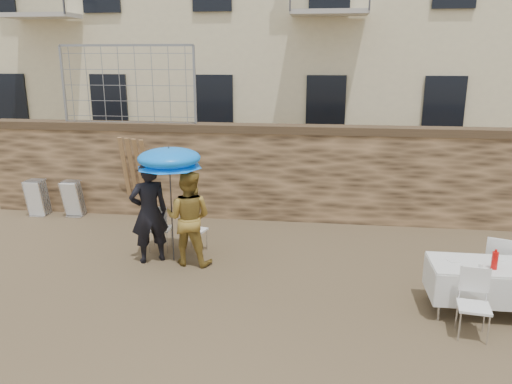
# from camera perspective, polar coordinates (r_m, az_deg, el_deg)

# --- Properties ---
(ground) EXTENTS (80.00, 80.00, 0.00)m
(ground) POSITION_cam_1_polar(r_m,az_deg,el_deg) (7.56, -5.43, -14.64)
(ground) COLOR brown
(ground) RESTS_ON ground
(stone_wall) EXTENTS (13.00, 0.50, 2.20)m
(stone_wall) POSITION_cam_1_polar(r_m,az_deg,el_deg) (11.78, -0.10, 2.22)
(stone_wall) COLOR brown
(stone_wall) RESTS_ON ground
(chain_link_fence) EXTENTS (3.20, 0.06, 1.80)m
(chain_link_fence) POSITION_cam_1_polar(r_m,az_deg,el_deg) (12.27, -14.43, 11.72)
(chain_link_fence) COLOR gray
(chain_link_fence) RESTS_ON stone_wall
(man_suit) EXTENTS (0.84, 0.77, 1.93)m
(man_suit) POSITION_cam_1_polar(r_m,az_deg,el_deg) (9.45, -12.12, -2.29)
(man_suit) COLOR black
(man_suit) RESTS_ON ground
(woman_dress) EXTENTS (0.92, 0.75, 1.78)m
(woman_dress) POSITION_cam_1_polar(r_m,az_deg,el_deg) (9.25, -7.71, -2.94)
(woman_dress) COLOR gold
(woman_dress) RESTS_ON ground
(umbrella) EXTENTS (1.20, 1.20, 2.03)m
(umbrella) POSITION_cam_1_polar(r_m,az_deg,el_deg) (9.18, -9.88, 3.44)
(umbrella) COLOR #3F3F44
(umbrella) RESTS_ON ground
(couple_chair_left) EXTENTS (0.51, 0.51, 0.96)m
(couple_chair_left) POSITION_cam_1_polar(r_m,az_deg,el_deg) (10.09, -10.93, -3.99)
(couple_chair_left) COLOR white
(couple_chair_left) RESTS_ON ground
(couple_chair_right) EXTENTS (0.58, 0.58, 0.96)m
(couple_chair_right) POSITION_cam_1_polar(r_m,az_deg,el_deg) (9.90, -7.07, -4.21)
(couple_chair_right) COLOR white
(couple_chair_right) RESTS_ON ground
(banquet_table) EXTENTS (2.10, 0.85, 0.78)m
(banquet_table) POSITION_cam_1_polar(r_m,az_deg,el_deg) (8.31, 26.50, -7.80)
(banquet_table) COLOR silver
(banquet_table) RESTS_ON ground
(soda_bottle) EXTENTS (0.09, 0.09, 0.26)m
(soda_bottle) POSITION_cam_1_polar(r_m,az_deg,el_deg) (8.05, 25.62, -7.08)
(soda_bottle) COLOR red
(soda_bottle) RESTS_ON banquet_table
(table_chair_front_left) EXTENTS (0.54, 0.54, 0.96)m
(table_chair_front_left) POSITION_cam_1_polar(r_m,az_deg,el_deg) (7.58, 23.67, -11.76)
(table_chair_front_left) COLOR white
(table_chair_front_left) RESTS_ON ground
(table_chair_back) EXTENTS (0.62, 0.62, 0.96)m
(table_chair_back) POSITION_cam_1_polar(r_m,az_deg,el_deg) (9.17, 25.96, -7.32)
(table_chair_back) COLOR white
(table_chair_back) RESTS_ON ground
(chair_stack_left) EXTENTS (0.46, 0.47, 0.92)m
(chair_stack_left) POSITION_cam_1_polar(r_m,az_deg,el_deg) (13.30, -23.36, -0.38)
(chair_stack_left) COLOR white
(chair_stack_left) RESTS_ON ground
(chair_stack_right) EXTENTS (0.46, 0.40, 0.92)m
(chair_stack_right) POSITION_cam_1_polar(r_m,az_deg,el_deg) (12.86, -19.92, -0.53)
(chair_stack_right) COLOR white
(chair_stack_right) RESTS_ON ground
(wood_planks) EXTENTS (0.70, 0.20, 2.00)m
(wood_planks) POSITION_cam_1_polar(r_m,az_deg,el_deg) (12.14, -13.28, 1.71)
(wood_planks) COLOR #A37749
(wood_planks) RESTS_ON ground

